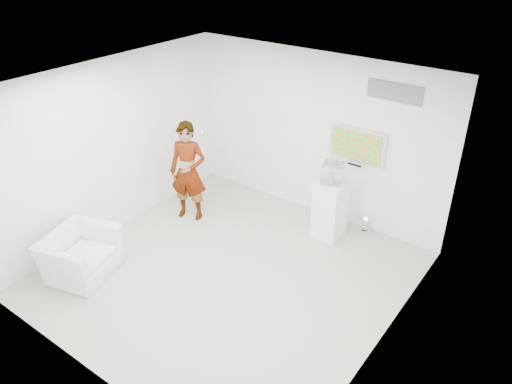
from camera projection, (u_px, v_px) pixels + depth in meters
room at (226, 189)px, 7.11m from camera, size 5.01×5.01×3.00m
tv at (357, 145)px, 8.38m from camera, size 1.00×0.08×0.60m
logo_decal at (395, 92)px, 7.66m from camera, size 0.90×0.02×0.30m
person at (188, 172)px, 8.91m from camera, size 0.79×0.66×1.85m
armchair at (80, 254)px, 7.69m from camera, size 1.19×1.28×0.69m
pedestal at (330, 209)px, 8.52m from camera, size 0.52×0.52×1.06m
floor_uplight at (365, 225)px, 8.80m from camera, size 0.21×0.21×0.29m
vitrine at (333, 173)px, 8.19m from camera, size 0.42×0.42×0.33m
console at (332, 176)px, 8.22m from camera, size 0.08×0.16×0.21m
wii_remote at (202, 131)px, 8.62m from camera, size 0.12×0.13×0.04m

